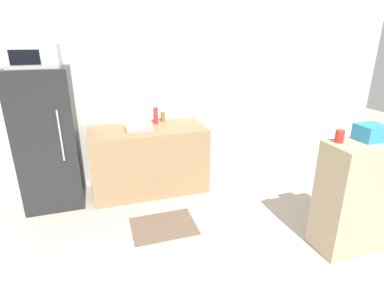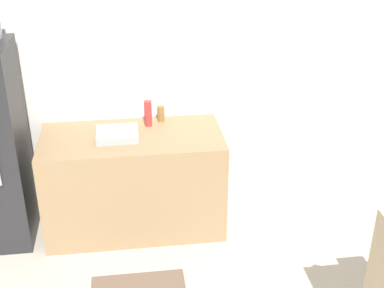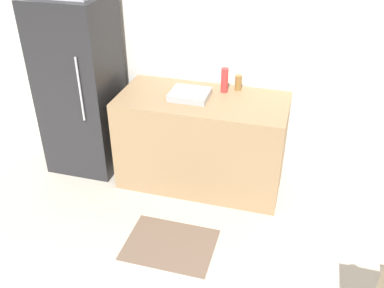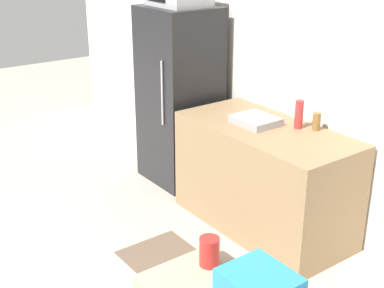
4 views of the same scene
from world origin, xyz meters
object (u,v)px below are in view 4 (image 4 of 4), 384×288
at_px(refrigerator, 180,96).
at_px(jar, 209,251).
at_px(bottle_tall, 299,114).
at_px(bottle_short, 317,121).

relative_size(refrigerator, jar, 14.50).
bearing_deg(bottle_tall, bottle_short, 34.67).
distance_m(bottle_short, jar, 2.35).
bearing_deg(jar, bottle_short, 120.96).
distance_m(bottle_tall, jar, 2.34).
height_order(bottle_tall, bottle_short, bottle_tall).
xyz_separation_m(refrigerator, jar, (2.68, -1.74, 0.33)).
bearing_deg(bottle_tall, jar, -55.63).
xyz_separation_m(bottle_short, jar, (1.20, -2.00, 0.22)).
height_order(bottle_tall, jar, jar).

